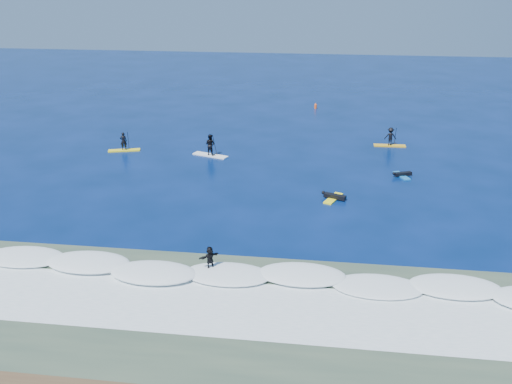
# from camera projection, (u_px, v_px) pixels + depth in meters

# --- Properties ---
(ground) EXTENTS (160.00, 160.00, 0.00)m
(ground) POSITION_uv_depth(u_px,v_px,m) (239.00, 206.00, 40.33)
(ground) COLOR #03173F
(ground) RESTS_ON ground
(shallow_water) EXTENTS (90.00, 13.00, 0.01)m
(shallow_water) POSITION_uv_depth(u_px,v_px,m) (192.00, 317.00, 27.40)
(shallow_water) COLOR #354838
(shallow_water) RESTS_ON ground
(breaking_wave) EXTENTS (40.00, 6.00, 0.30)m
(breaking_wave) POSITION_uv_depth(u_px,v_px,m) (210.00, 276.00, 31.10)
(breaking_wave) COLOR white
(breaking_wave) RESTS_ON ground
(whitewater) EXTENTS (34.00, 5.00, 0.02)m
(whitewater) POSITION_uv_depth(u_px,v_px,m) (197.00, 306.00, 28.33)
(whitewater) COLOR silver
(whitewater) RESTS_ON ground
(sup_paddler_left) EXTENTS (2.98, 1.51, 2.03)m
(sup_paddler_left) POSITION_uv_depth(u_px,v_px,m) (124.00, 144.00, 52.43)
(sup_paddler_left) COLOR yellow
(sup_paddler_left) RESTS_ON ground
(sup_paddler_center) EXTENTS (3.39, 1.91, 2.32)m
(sup_paddler_center) POSITION_uv_depth(u_px,v_px,m) (210.00, 147.00, 50.91)
(sup_paddler_center) COLOR white
(sup_paddler_center) RESTS_ON ground
(sup_paddler_right) EXTENTS (2.98, 0.79, 2.08)m
(sup_paddler_right) POSITION_uv_depth(u_px,v_px,m) (390.00, 138.00, 53.77)
(sup_paddler_right) COLOR gold
(sup_paddler_right) RESTS_ON ground
(prone_paddler_near) EXTENTS (1.82, 2.42, 0.49)m
(prone_paddler_near) POSITION_uv_depth(u_px,v_px,m) (334.00, 197.00, 41.48)
(prone_paddler_near) COLOR #FFF41B
(prone_paddler_near) RESTS_ON ground
(prone_paddler_far) EXTENTS (1.62, 2.15, 0.44)m
(prone_paddler_far) POSITION_uv_depth(u_px,v_px,m) (402.00, 175.00, 46.06)
(prone_paddler_far) COLOR #186AB4
(prone_paddler_far) RESTS_ON ground
(wave_surfer) EXTENTS (1.82, 1.69, 1.41)m
(wave_surfer) POSITION_uv_depth(u_px,v_px,m) (210.00, 259.00, 31.17)
(wave_surfer) COLOR silver
(wave_surfer) RESTS_ON breaking_wave
(marker_buoy) EXTENTS (0.31, 0.31, 0.73)m
(marker_buoy) POSITION_uv_depth(u_px,v_px,m) (316.00, 106.00, 68.66)
(marker_buoy) COLOR #F75416
(marker_buoy) RESTS_ON ground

